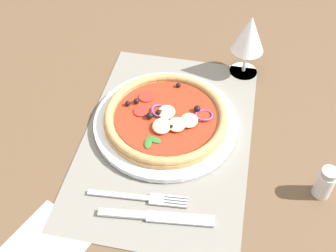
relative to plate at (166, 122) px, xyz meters
The scene contains 9 objects.
ground_plane 4.12cm from the plate, 15.14° to the left, with size 190.00×140.00×2.40cm, color brown.
placemat 3.58cm from the plate, 15.14° to the left, with size 49.73×33.11×0.40cm, color slate.
plate is the anchor object (origin of this frame).
pizza 1.70cm from the plate, 52.24° to the left, with size 25.20×25.20×2.67cm.
fork 18.31cm from the plate, ahead, with size 2.88×18.06×0.44cm.
knife 21.72cm from the plate, ahead, with size 3.81×20.06×0.62cm.
wine_glass 26.26cm from the plate, 144.67° to the left, with size 7.20×7.20×14.90cm.
napkin 33.34cm from the plate, 25.03° to the right, with size 13.17×11.85×0.36cm, color white.
pepper_shaker 32.49cm from the plate, 70.91° to the left, with size 3.20×3.20×6.70cm.
Camera 1 is at (54.35, 11.14, 65.37)cm, focal length 45.65 mm.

